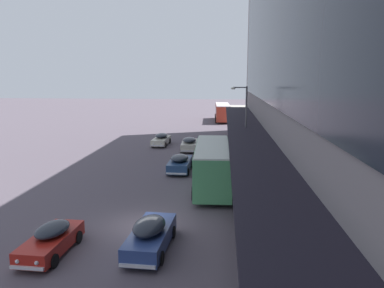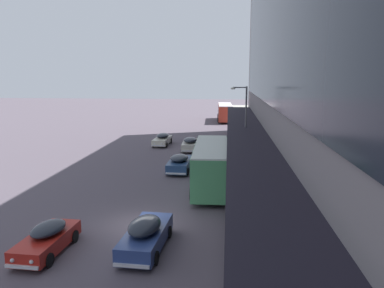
% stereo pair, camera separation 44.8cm
% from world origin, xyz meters
% --- Properties ---
extents(ground, '(240.00, 240.00, 0.00)m').
position_xyz_m(ground, '(0.00, 0.00, 0.00)').
color(ground, '#544B55').
extents(sidewalk_kerb, '(10.00, 180.00, 0.15)m').
position_xyz_m(sidewalk_kerb, '(11.00, 0.00, 0.07)').
color(sidewalk_kerb, '#A7A297').
rests_on(sidewalk_kerb, ground).
extents(building_facade, '(9.20, 80.00, 23.25)m').
position_xyz_m(building_facade, '(10.95, 0.00, 11.60)').
color(building_facade, slate).
rests_on(building_facade, ground).
extents(transit_bus_kerbside_front, '(2.98, 9.60, 3.34)m').
position_xyz_m(transit_bus_kerbside_front, '(3.64, 7.60, 1.91)').
color(transit_bus_kerbside_front, '#499A60').
rests_on(transit_bus_kerbside_front, ground).
extents(transit_bus_kerbside_rear, '(3.09, 10.82, 3.20)m').
position_xyz_m(transit_bus_kerbside_rear, '(4.28, 51.34, 1.84)').
color(transit_bus_kerbside_rear, '#AE3425').
rests_on(transit_bus_kerbside_rear, ground).
extents(sedan_lead_mid, '(2.04, 4.97, 1.65)m').
position_xyz_m(sedan_lead_mid, '(0.94, -2.95, 0.80)').
color(sedan_lead_mid, navy).
rests_on(sedan_lead_mid, ground).
extents(sedan_trailing_mid, '(1.96, 5.06, 1.52)m').
position_xyz_m(sedan_trailing_mid, '(0.59, 22.27, 0.75)').
color(sedan_trailing_mid, beige).
rests_on(sedan_trailing_mid, ground).
extents(sedan_second_mid, '(1.94, 4.87, 1.45)m').
position_xyz_m(sedan_second_mid, '(-3.18, 25.19, 0.72)').
color(sedan_second_mid, beige).
rests_on(sedan_second_mid, ground).
extents(sedan_far_back, '(1.90, 4.37, 1.42)m').
position_xyz_m(sedan_far_back, '(-3.73, -3.69, 0.71)').
color(sedan_far_back, '#A71E17').
rests_on(sedan_far_back, ground).
extents(sedan_second_near, '(1.98, 4.79, 1.53)m').
position_xyz_m(sedan_second_near, '(0.59, 12.54, 0.76)').
color(sedan_second_near, navy).
rests_on(sedan_second_near, ground).
extents(pedestrian_at_kerb, '(0.57, 0.39, 1.86)m').
position_xyz_m(pedestrian_at_kerb, '(6.82, -1.13, 1.18)').
color(pedestrian_at_kerb, '#332413').
rests_on(pedestrian_at_kerb, sidewalk_kerb).
extents(street_lamp, '(1.50, 0.28, 7.38)m').
position_xyz_m(street_lamp, '(6.27, 13.70, 4.41)').
color(street_lamp, '#4C4C51').
rests_on(street_lamp, sidewalk_kerb).
extents(fire_hydrant, '(0.20, 0.40, 0.70)m').
position_xyz_m(fire_hydrant, '(6.59, 12.46, 0.49)').
color(fire_hydrant, red).
rests_on(fire_hydrant, sidewalk_kerb).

